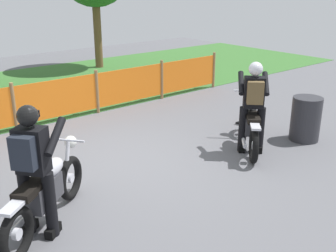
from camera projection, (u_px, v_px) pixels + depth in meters
ground at (128, 160)px, 7.24m from camera, size 24.00×24.00×0.02m
grass_verge at (11, 93)px, 11.52m from camera, size 24.00×6.35×0.01m
barrier_fence at (58, 98)px, 9.03m from camera, size 10.02×0.08×1.05m
motorcycle_lead at (250, 124)px, 7.63m from camera, size 1.53×1.54×0.97m
motorcycle_trailing at (46, 192)px, 5.15m from camera, size 1.68×1.37×0.97m
rider_lead at (253, 103)px, 7.26m from camera, size 0.76×0.77×1.69m
rider_trailing at (33, 165)px, 4.78m from camera, size 0.78×0.74×1.69m
traffic_cone at (246, 113)px, 8.96m from camera, size 0.32×0.32×0.53m
spare_drum at (306, 119)px, 7.99m from camera, size 0.58×0.58×0.88m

